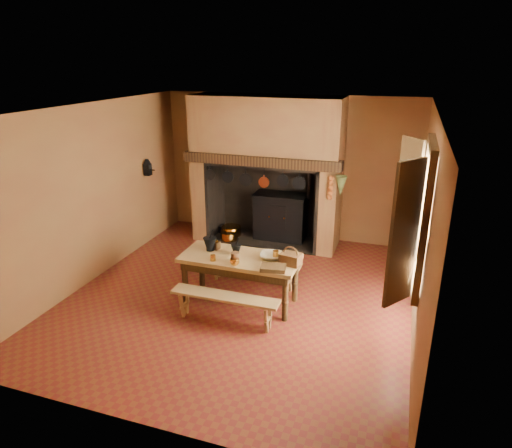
{
  "coord_description": "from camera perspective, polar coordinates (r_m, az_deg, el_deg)",
  "views": [
    {
      "loc": [
        2.18,
        -5.79,
        3.46
      ],
      "look_at": [
        0.15,
        0.3,
        1.09
      ],
      "focal_mm": 32.0,
      "sensor_mm": 36.0,
      "label": 1
    }
  ],
  "objects": [
    {
      "name": "wooden_tray",
      "position": [
        6.2,
        2.16,
        -5.49
      ],
      "size": [
        0.37,
        0.29,
        0.06
      ],
      "primitive_type": "cube",
      "rotation": [
        0.0,
        0.0,
        0.17
      ],
      "color": "#392512",
      "rests_on": "work_table"
    },
    {
      "name": "stoneware_crock",
      "position": [
        6.39,
        -2.63,
        -4.21
      ],
      "size": [
        0.14,
        0.14,
        0.15
      ],
      "primitive_type": "cylinder",
      "rotation": [
        0.0,
        0.0,
        -0.19
      ],
      "color": "#54361F",
      "rests_on": "work_table"
    },
    {
      "name": "wicker_basket",
      "position": [
        6.35,
        4.34,
        -4.3
      ],
      "size": [
        0.31,
        0.25,
        0.27
      ],
      "rotation": [
        0.0,
        0.0,
        -0.19
      ],
      "color": "#452C14",
      "rests_on": "work_table"
    },
    {
      "name": "floor",
      "position": [
        7.09,
        -1.95,
        -8.98
      ],
      "size": [
        5.5,
        5.5,
        0.0
      ],
      "primitive_type": "plane",
      "color": "#612C17",
      "rests_on": "ground"
    },
    {
      "name": "work_table",
      "position": [
        6.65,
        -2.0,
        -5.0
      ],
      "size": [
        1.71,
        0.76,
        0.74
      ],
      "color": "tan",
      "rests_on": "floor"
    },
    {
      "name": "brass_mug_b",
      "position": [
        6.57,
        2.49,
        -3.74
      ],
      "size": [
        0.1,
        0.1,
        0.1
      ],
      "primitive_type": "cylinder",
      "rotation": [
        0.0,
        0.0,
        -0.14
      ],
      "color": "#BD7F2B",
      "rests_on": "work_table"
    },
    {
      "name": "brass_cup",
      "position": [
        6.32,
        -2.69,
        -4.74
      ],
      "size": [
        0.16,
        0.16,
        0.1
      ],
      "primitive_type": "imported",
      "rotation": [
        0.0,
        0.0,
        0.33
      ],
      "color": "#BD7F2B",
      "rests_on": "work_table"
    },
    {
      "name": "bench_front",
      "position": [
        6.29,
        -3.9,
        -9.73
      ],
      "size": [
        1.51,
        0.26,
        0.43
      ],
      "color": "tan",
      "rests_on": "floor"
    },
    {
      "name": "wall_right",
      "position": [
        6.15,
        20.29,
        -0.61
      ],
      "size": [
        0.02,
        5.5,
        2.8
      ],
      "primitive_type": "cube",
      "color": "olive",
      "rests_on": "floor"
    },
    {
      "name": "hanging_pans",
      "position": [
        8.28,
        0.08,
        5.56
      ],
      "size": [
        1.92,
        0.29,
        0.27
      ],
      "color": "black",
      "rests_on": "chimney_breast"
    },
    {
      "name": "mortar_small",
      "position": [
        6.64,
        -2.5,
        -3.1
      ],
      "size": [
        0.16,
        0.16,
        0.27
      ],
      "rotation": [
        0.0,
        0.0,
        0.16
      ],
      "color": "black",
      "rests_on": "work_table"
    },
    {
      "name": "window",
      "position": [
        5.67,
        19.18,
        1.03
      ],
      "size": [
        0.39,
        1.75,
        1.76
      ],
      "color": "white",
      "rests_on": "wall_right"
    },
    {
      "name": "iron_range",
      "position": [
        9.03,
        3.14,
        0.99
      ],
      "size": [
        1.12,
        0.55,
        1.6
      ],
      "color": "black",
      "rests_on": "floor"
    },
    {
      "name": "coffee_grinder",
      "position": [
        6.85,
        -5.08,
        -2.61
      ],
      "size": [
        0.16,
        0.13,
        0.17
      ],
      "rotation": [
        0.0,
        0.0,
        -0.19
      ],
      "color": "#392512",
      "rests_on": "work_table"
    },
    {
      "name": "back_wall",
      "position": [
        9.05,
        4.02,
        7.05
      ],
      "size": [
        5.0,
        0.02,
        2.8
      ],
      "primitive_type": "cube",
      "color": "olive",
      "rests_on": "floor"
    },
    {
      "name": "brass_mug_a",
      "position": [
        6.48,
        -5.41,
        -4.23
      ],
      "size": [
        0.08,
        0.08,
        0.09
      ],
      "primitive_type": "cylinder",
      "rotation": [
        0.0,
        0.0,
        -0.06
      ],
      "color": "#BD7F2B",
      "rests_on": "work_table"
    },
    {
      "name": "herb_bunch",
      "position": [
        7.92,
        10.55,
        4.69
      ],
      "size": [
        0.2,
        0.2,
        0.35
      ],
      "primitive_type": "cone",
      "rotation": [
        3.14,
        0.0,
        0.0
      ],
      "color": "#55602D",
      "rests_on": "chimney_breast"
    },
    {
      "name": "chimney_breast",
      "position": [
        8.63,
        1.39,
        9.24
      ],
      "size": [
        2.95,
        0.96,
        2.8
      ],
      "color": "olive",
      "rests_on": "floor"
    },
    {
      "name": "mixing_bowl",
      "position": [
        6.52,
        1.93,
        -4.01
      ],
      "size": [
        0.37,
        0.37,
        0.08
      ],
      "primitive_type": "imported",
      "rotation": [
        0.0,
        0.0,
        0.16
      ],
      "color": "#B8AE8D",
      "rests_on": "work_table"
    },
    {
      "name": "onion_string",
      "position": [
        7.96,
        9.25,
        4.47
      ],
      "size": [
        0.12,
        0.1,
        0.46
      ],
      "primitive_type": null,
      "color": "#AA531F",
      "rests_on": "chimney_breast"
    },
    {
      "name": "wall_front",
      "position": [
        4.27,
        -15.25,
        -9.36
      ],
      "size": [
        5.0,
        0.02,
        2.8
      ],
      "primitive_type": "cube",
      "color": "olive",
      "rests_on": "floor"
    },
    {
      "name": "wall_coffee_mill",
      "position": [
        8.88,
        -13.42,
        7.05
      ],
      "size": [
        0.23,
        0.16,
        0.31
      ],
      "color": "black",
      "rests_on": "wall_left"
    },
    {
      "name": "glass_jar",
      "position": [
        6.42,
        4.52,
        -4.13
      ],
      "size": [
        0.1,
        0.1,
        0.15
      ],
      "primitive_type": "cylinder",
      "rotation": [
        0.0,
        0.0,
        -0.16
      ],
      "color": "beige",
      "rests_on": "work_table"
    },
    {
      "name": "mortar_large",
      "position": [
        6.79,
        -5.78,
        -2.42
      ],
      "size": [
        0.2,
        0.2,
        0.34
      ],
      "rotation": [
        0.0,
        0.0,
        0.07
      ],
      "color": "black",
      "rests_on": "work_table"
    },
    {
      "name": "bench_back",
      "position": [
        7.29,
        -0.33,
        -5.22
      ],
      "size": [
        1.54,
        0.27,
        0.43
      ],
      "color": "tan",
      "rests_on": "floor"
    },
    {
      "name": "ceiling",
      "position": [
        6.22,
        -2.27,
        14.16
      ],
      "size": [
        5.5,
        5.5,
        0.0
      ],
      "primitive_type": "plane",
      "rotation": [
        3.14,
        0.0,
        0.0
      ],
      "color": "silver",
      "rests_on": "back_wall"
    },
    {
      "name": "hearth_pans",
      "position": [
        9.27,
        -3.3,
        -1.08
      ],
      "size": [
        0.51,
        0.62,
        0.2
      ],
      "color": "#BD7F2B",
      "rests_on": "floor"
    },
    {
      "name": "wall_left",
      "position": [
        7.72,
        -19.8,
        3.57
      ],
      "size": [
        0.02,
        5.5,
        2.8
      ],
      "primitive_type": "cube",
      "color": "olive",
      "rests_on": "floor"
    }
  ]
}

